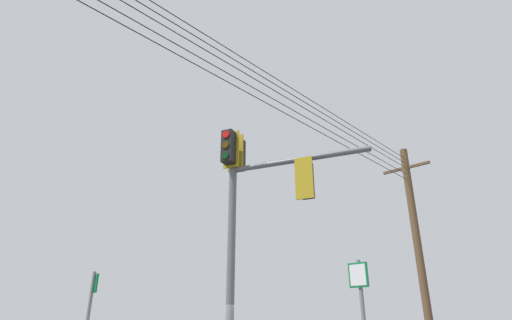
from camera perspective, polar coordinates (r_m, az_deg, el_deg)
signal_mast_assembly at (r=10.12m, az=-0.78°, el=-6.17°), size 3.77×1.29×6.93m
utility_pole_wooden at (r=19.91m, az=22.08°, el=-11.79°), size 2.05×1.27×10.07m
overhead_wire_span at (r=11.53m, az=-7.23°, el=15.08°), size 13.29×21.56×1.20m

